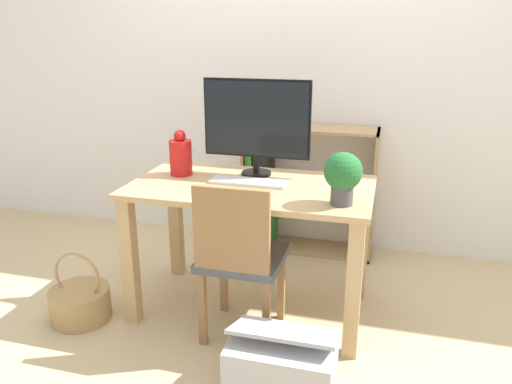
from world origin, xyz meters
name	(u,v)px	position (x,y,z in m)	size (l,w,h in m)	color
ground_plane	(251,307)	(0.00, 0.00, 0.00)	(10.00, 10.00, 0.00)	#CCB284
wall_back	(292,60)	(0.00, 1.04, 1.30)	(8.00, 0.05, 2.60)	white
desk	(251,210)	(0.00, 0.00, 0.59)	(1.26, 0.70, 0.73)	tan
monitor	(256,121)	(-0.02, 0.19, 1.03)	(0.59, 0.16, 0.52)	black
keyboard	(249,182)	(-0.02, 0.02, 0.74)	(0.40, 0.13, 0.02)	silver
vase	(181,156)	(-0.43, 0.08, 0.84)	(0.12, 0.12, 0.25)	red
potted_plant	(343,175)	(0.49, -0.19, 0.87)	(0.18, 0.18, 0.25)	#4C4C51
chair	(240,255)	(0.02, -0.29, 0.46)	(0.40, 0.40, 0.84)	#4C4C51
bookshelf	(284,194)	(0.00, 0.87, 0.40)	(0.90, 0.28, 0.88)	tan
basket	(80,302)	(-0.86, -0.35, 0.10)	(0.32, 0.32, 0.39)	tan
storage_box	(282,367)	(0.32, -0.65, 0.14)	(0.45, 0.37, 0.34)	#B2B2B7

